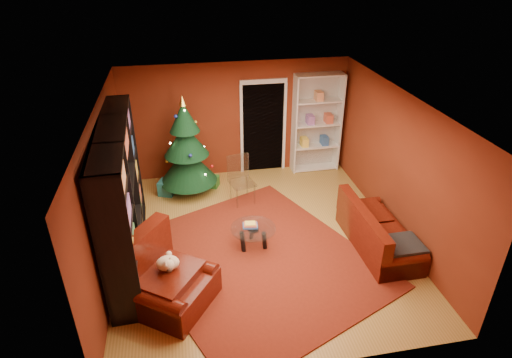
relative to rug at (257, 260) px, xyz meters
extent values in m
cube|color=olive|center=(0.16, 0.57, -0.04)|extent=(5.00, 5.50, 0.05)
cube|color=silver|center=(0.16, 0.57, 2.61)|extent=(5.00, 5.50, 0.05)
cube|color=maroon|center=(0.16, 3.34, 1.29)|extent=(5.00, 0.05, 2.60)
cube|color=maroon|center=(-2.37, 0.57, 1.29)|extent=(0.05, 5.50, 2.60)
cube|color=maroon|center=(2.68, 0.57, 1.29)|extent=(0.05, 5.50, 2.60)
cube|color=maroon|center=(0.00, 0.00, 0.00)|extent=(4.64, 4.93, 0.02)
cube|color=#1A646A|center=(-1.50, 2.55, 0.15)|extent=(0.41, 0.41, 0.32)
cube|color=#236D24|center=(-0.50, 2.70, 0.11)|extent=(0.32, 0.32, 0.25)
cube|color=#A7121A|center=(-0.77, 3.16, 0.11)|extent=(0.30, 0.30, 0.24)
camera|label=1|loc=(-1.08, -5.65, 4.72)|focal=30.00mm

